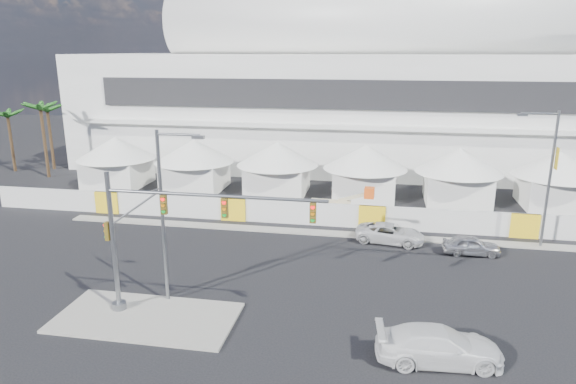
% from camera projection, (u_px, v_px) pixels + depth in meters
% --- Properties ---
extents(ground, '(160.00, 160.00, 0.00)m').
position_uv_depth(ground, '(263.00, 303.00, 30.45)').
color(ground, black).
rests_on(ground, ground).
extents(median_island, '(10.00, 5.00, 0.15)m').
position_uv_depth(median_island, '(146.00, 318.00, 28.62)').
color(median_island, gray).
rests_on(median_island, ground).
extents(far_curb, '(80.00, 1.20, 0.12)m').
position_uv_depth(far_curb, '(558.00, 247.00, 38.82)').
color(far_curb, gray).
rests_on(far_curb, ground).
extents(stadium, '(80.00, 24.80, 21.98)m').
position_uv_depth(stadium, '(401.00, 91.00, 65.76)').
color(stadium, silver).
rests_on(stadium, ground).
extents(tent_row, '(53.40, 8.40, 5.40)m').
position_uv_depth(tent_row, '(321.00, 165.00, 52.27)').
color(tent_row, white).
rests_on(tent_row, ground).
extents(hoarding_fence, '(70.00, 0.25, 2.00)m').
position_uv_depth(hoarding_fence, '(372.00, 217.00, 42.89)').
color(hoarding_fence, silver).
rests_on(hoarding_fence, ground).
extents(palm_cluster, '(10.60, 10.60, 8.55)m').
position_uv_depth(palm_cluster, '(49.00, 115.00, 62.37)').
color(palm_cluster, '#47331E').
rests_on(palm_cluster, ground).
extents(sedan_silver, '(1.79, 4.14, 1.39)m').
position_uv_depth(sedan_silver, '(471.00, 245.00, 37.53)').
color(sedan_silver, '#A8A8AC').
rests_on(sedan_silver, ground).
extents(pickup_curb, '(3.18, 5.58, 1.47)m').
position_uv_depth(pickup_curb, '(390.00, 233.00, 39.85)').
color(pickup_curb, silver).
rests_on(pickup_curb, ground).
extents(pickup_near, '(3.03, 6.22, 1.74)m').
position_uv_depth(pickup_near, '(439.00, 345.00, 24.49)').
color(pickup_near, white).
rests_on(pickup_near, ground).
extents(lot_car_c, '(3.80, 4.86, 1.32)m').
position_uv_depth(lot_car_c, '(168.00, 199.00, 49.20)').
color(lot_car_c, '#AFB0B4').
rests_on(lot_car_c, ground).
extents(traffic_mast, '(12.29, 0.78, 8.07)m').
position_uv_depth(traffic_mast, '(155.00, 237.00, 27.80)').
color(traffic_mast, slate).
rests_on(traffic_mast, median_island).
extents(streetlight_median, '(2.81, 0.28, 10.14)m').
position_uv_depth(streetlight_median, '(166.00, 206.00, 29.02)').
color(streetlight_median, slate).
rests_on(streetlight_median, median_island).
extents(streetlight_curb, '(3.06, 0.69, 10.35)m').
position_uv_depth(streetlight_curb, '(547.00, 170.00, 37.49)').
color(streetlight_curb, slate).
rests_on(streetlight_curb, ground).
extents(boom_lift, '(6.48, 1.66, 3.27)m').
position_uv_depth(boom_lift, '(325.00, 211.00, 44.85)').
color(boom_lift, '#ED5516').
rests_on(boom_lift, ground).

